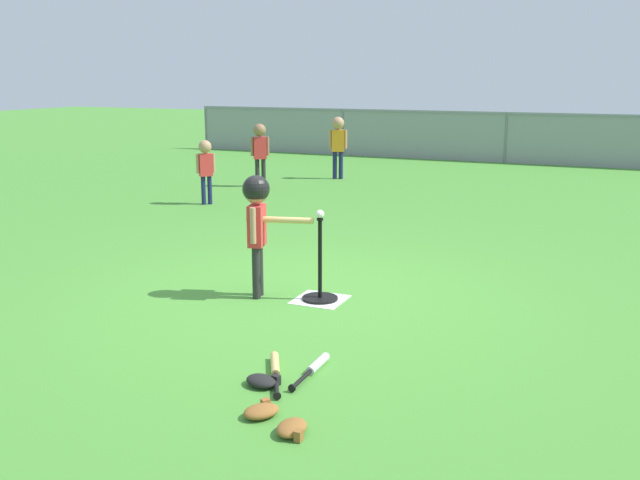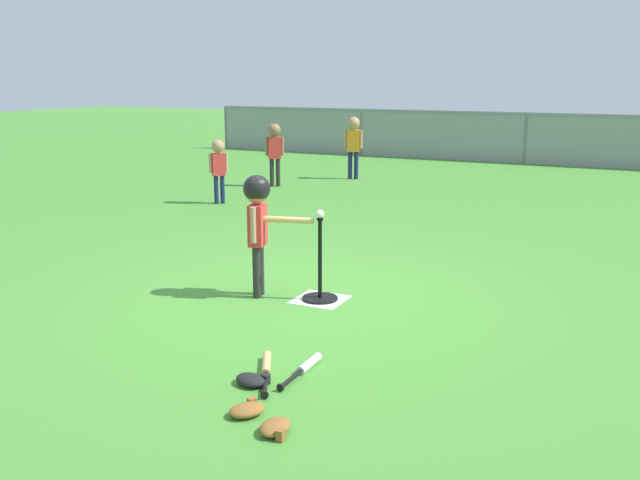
% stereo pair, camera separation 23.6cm
% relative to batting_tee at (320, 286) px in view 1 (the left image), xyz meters
% --- Properties ---
extents(ground_plane, '(60.00, 60.00, 0.00)m').
position_rel_batting_tee_xyz_m(ground_plane, '(-0.18, 0.09, -0.12)').
color(ground_plane, '#478C33').
extents(home_plate, '(0.44, 0.44, 0.01)m').
position_rel_batting_tee_xyz_m(home_plate, '(-0.00, 0.00, -0.12)').
color(home_plate, white).
rests_on(home_plate, ground_plane).
extents(batting_tee, '(0.32, 0.32, 0.75)m').
position_rel_batting_tee_xyz_m(batting_tee, '(0.00, 0.00, 0.00)').
color(batting_tee, black).
rests_on(batting_tee, ground_plane).
extents(baseball_on_tee, '(0.07, 0.07, 0.07)m').
position_rel_batting_tee_xyz_m(baseball_on_tee, '(-0.00, 0.00, 0.66)').
color(baseball_on_tee, white).
rests_on(baseball_on_tee, batting_tee).
extents(batter_child, '(0.62, 0.31, 1.11)m').
position_rel_batting_tee_xyz_m(batter_child, '(-0.54, -0.14, 0.67)').
color(batter_child, '#262626').
rests_on(batter_child, ground_plane).
extents(fielder_deep_center, '(0.29, 0.23, 1.12)m').
position_rel_batting_tee_xyz_m(fielder_deep_center, '(-3.61, 5.60, 0.60)').
color(fielder_deep_center, '#262626').
rests_on(fielder_deep_center, ground_plane).
extents(fielder_deep_left, '(0.23, 0.22, 0.99)m').
position_rel_batting_tee_xyz_m(fielder_deep_left, '(-3.53, 3.69, 0.52)').
color(fielder_deep_left, '#191E4C').
rests_on(fielder_deep_left, ground_plane).
extents(fielder_near_right, '(0.33, 0.24, 1.19)m').
position_rel_batting_tee_xyz_m(fielder_near_right, '(-2.71, 7.06, 0.64)').
color(fielder_near_right, '#191E4C').
rests_on(fielder_near_right, ground_plane).
extents(spare_bat_silver, '(0.06, 0.57, 0.06)m').
position_rel_batting_tee_xyz_m(spare_bat_silver, '(0.59, -1.45, -0.09)').
color(spare_bat_silver, silver).
rests_on(spare_bat_silver, ground_plane).
extents(spare_bat_wood, '(0.36, 0.61, 0.06)m').
position_rel_batting_tee_xyz_m(spare_bat_wood, '(0.36, -1.58, -0.09)').
color(spare_bat_wood, '#DBB266').
rests_on(spare_bat_wood, ground_plane).
extents(glove_by_plate, '(0.26, 0.27, 0.07)m').
position_rel_batting_tee_xyz_m(glove_by_plate, '(0.57, -2.17, -0.09)').
color(glove_by_plate, brown).
rests_on(glove_by_plate, ground_plane).
extents(glove_near_bats, '(0.17, 0.22, 0.07)m').
position_rel_batting_tee_xyz_m(glove_near_bats, '(0.83, -2.28, -0.09)').
color(glove_near_bats, brown).
rests_on(glove_near_bats, ground_plane).
extents(glove_tossed_aside, '(0.25, 0.21, 0.07)m').
position_rel_batting_tee_xyz_m(glove_tossed_aside, '(0.38, -1.80, -0.09)').
color(glove_tossed_aside, black).
rests_on(glove_tossed_aside, ground_plane).
extents(outfield_fence, '(16.06, 0.06, 1.15)m').
position_rel_batting_tee_xyz_m(outfield_fence, '(-0.18, 10.97, 0.49)').
color(outfield_fence, slate).
rests_on(outfield_fence, ground_plane).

